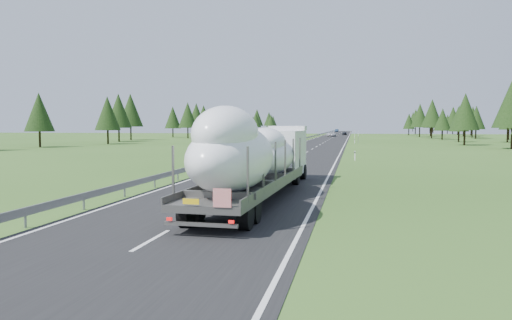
% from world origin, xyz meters
% --- Properties ---
extents(ground, '(400.00, 400.00, 0.00)m').
position_xyz_m(ground, '(0.00, 0.00, 0.00)').
color(ground, '#2F531B').
rests_on(ground, ground).
extents(road_surface, '(10.00, 400.00, 0.02)m').
position_xyz_m(road_surface, '(0.00, 100.00, 0.01)').
color(road_surface, black).
rests_on(road_surface, ground).
extents(guardrail, '(0.10, 400.00, 0.76)m').
position_xyz_m(guardrail, '(-5.30, 99.94, 0.60)').
color(guardrail, slate).
rests_on(guardrail, ground).
extents(marker_posts, '(0.13, 350.08, 1.00)m').
position_xyz_m(marker_posts, '(6.50, 155.00, 0.54)').
color(marker_posts, silver).
rests_on(marker_posts, ground).
extents(highway_sign, '(0.08, 0.90, 2.60)m').
position_xyz_m(highway_sign, '(7.20, 80.00, 1.81)').
color(highway_sign, slate).
rests_on(highway_sign, ground).
extents(tree_line_right, '(26.26, 312.04, 12.65)m').
position_xyz_m(tree_line_right, '(39.29, 109.06, 6.81)').
color(tree_line_right, black).
rests_on(tree_line_right, ground).
extents(tree_line_left, '(15.58, 312.62, 11.85)m').
position_xyz_m(tree_line_left, '(-44.07, 119.25, 6.82)').
color(tree_line_left, black).
rests_on(tree_line_left, ground).
extents(boat_truck, '(3.39, 19.88, 4.49)m').
position_xyz_m(boat_truck, '(1.73, 0.11, 2.30)').
color(boat_truck, silver).
rests_on(boat_truck, ground).
extents(distant_van, '(2.93, 5.68, 1.53)m').
position_xyz_m(distant_van, '(-0.89, 140.70, 0.77)').
color(distant_van, silver).
rests_on(distant_van, ground).
extents(distant_car_dark, '(1.75, 4.12, 1.39)m').
position_xyz_m(distant_car_dark, '(2.79, 168.18, 0.70)').
color(distant_car_dark, black).
rests_on(distant_car_dark, ground).
extents(distant_car_blue, '(2.05, 4.93, 1.59)m').
position_xyz_m(distant_car_blue, '(-3.17, 256.75, 0.79)').
color(distant_car_blue, '#172A42').
rests_on(distant_car_blue, ground).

